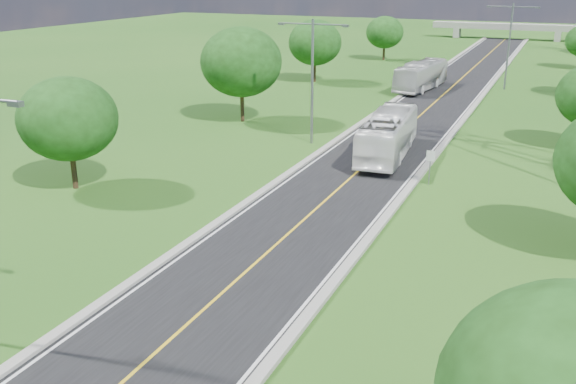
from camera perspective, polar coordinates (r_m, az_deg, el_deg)
name	(u,v)px	position (r m, az deg, el deg)	size (l,w,h in m)	color
ground	(422,114)	(65.83, 11.85, 6.79)	(260.00, 260.00, 0.00)	#215016
road	(434,103)	(71.60, 12.88, 7.72)	(8.00, 150.00, 0.06)	black
curb_left	(396,99)	(72.46, 9.56, 8.13)	(0.50, 150.00, 0.22)	gray
curb_right	(475,105)	(70.95, 16.27, 7.40)	(0.50, 150.00, 0.22)	gray
speed_limit_sign	(430,162)	(43.49, 12.53, 2.65)	(0.55, 0.09, 2.40)	slate
overpass	(507,27)	(144.13, 18.87, 13.68)	(30.00, 3.00, 3.20)	gray
streetlight_mid_left	(312,71)	(52.23, 2.17, 10.68)	(5.90, 0.25, 10.00)	slate
streetlight_far_right	(510,39)	(81.77, 19.10, 12.74)	(5.90, 0.25, 10.00)	slate
tree_lb	(68,119)	(43.33, -18.97, 6.16)	(6.30, 6.30, 7.33)	black
tree_lc	(241,62)	(60.49, -4.18, 11.45)	(7.56, 7.56, 8.79)	black
tree_ld	(315,43)	(83.13, 2.41, 13.14)	(6.72, 6.72, 7.82)	black
tree_le	(385,32)	(105.15, 8.60, 13.86)	(5.88, 5.88, 6.84)	black
bus_outbound	(388,135)	(49.58, 8.89, 5.04)	(2.81, 11.99, 3.34)	white
bus_inbound	(421,76)	(79.24, 11.75, 10.10)	(2.78, 11.89, 3.31)	silver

